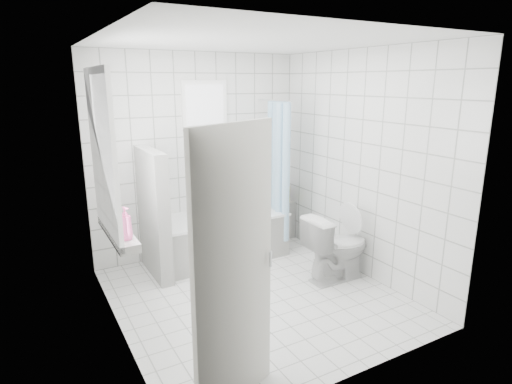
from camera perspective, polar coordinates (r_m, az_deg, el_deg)
ground at (r=4.73m, az=-0.14°, el=-13.67°), size 3.00×3.00×0.00m
ceiling at (r=4.19m, az=-0.17°, el=19.50°), size 3.00×3.00×0.00m
wall_back at (r=5.61m, az=-7.71°, el=4.78°), size 2.80×0.02×2.60m
wall_front at (r=3.10m, az=13.58°, el=-3.47°), size 2.80×0.02×2.60m
wall_left at (r=3.81m, az=-18.84°, el=-0.50°), size 0.02×3.00×2.60m
wall_right at (r=5.10m, az=13.73°, el=3.51°), size 0.02×3.00×2.60m
window_left at (r=4.05m, az=-19.38°, el=4.65°), size 0.01×0.90×1.40m
window_back at (r=5.53m, az=-6.79°, el=11.45°), size 0.50×0.01×0.50m
window_sill at (r=4.23m, az=-17.95°, el=-5.18°), size 0.18×1.02×0.08m
door at (r=2.88m, az=-2.84°, el=-10.94°), size 0.74×0.38×2.00m
bathtub at (r=5.59m, az=-4.61°, el=-5.91°), size 1.64×0.77×0.58m
partition_wall at (r=5.11m, az=-13.51°, el=-2.81°), size 0.15×0.85×1.50m
tiled_ledge at (r=6.28m, az=3.18°, el=-3.69°), size 0.40×0.24×0.55m
toilet at (r=5.04m, az=10.77°, el=-7.21°), size 0.77×0.44×0.79m
curtain_rod at (r=5.58m, az=2.39°, el=12.08°), size 0.02×0.80×0.02m
shower_curtain at (r=5.58m, az=3.00°, el=2.75°), size 0.14×0.48×1.78m
tub_faucet at (r=5.75m, az=-5.23°, el=0.52°), size 0.18×0.06×0.06m
sill_bottles at (r=4.17m, az=-17.97°, el=-2.83°), size 0.17×0.75×0.31m
ledge_bottles at (r=6.15m, az=3.50°, el=-0.30°), size 0.21×0.17×0.25m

